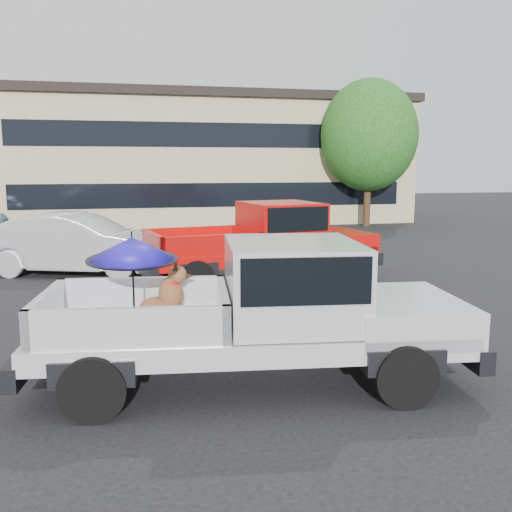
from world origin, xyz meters
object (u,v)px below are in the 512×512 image
at_px(tree_back, 265,138).
at_px(tree_right, 369,135).
at_px(silver_pickup, 273,305).
at_px(red_pickup, 274,238).
at_px(silver_sedan, 77,244).

bearing_deg(tree_back, tree_right, -69.44).
relative_size(silver_pickup, red_pickup, 0.96).
distance_m(red_pickup, silver_sedan, 5.22).
bearing_deg(red_pickup, tree_right, 46.97).
bearing_deg(silver_sedan, tree_right, -33.30).
xyz_separation_m(silver_pickup, silver_sedan, (-3.11, 8.54, -0.24)).
bearing_deg(silver_pickup, tree_right, 69.67).
distance_m(tree_right, silver_pickup, 20.51).
bearing_deg(red_pickup, silver_sedan, 148.77).
distance_m(tree_back, silver_pickup, 26.99).
bearing_deg(silver_sedan, red_pickup, -92.37).
relative_size(tree_right, silver_pickup, 1.15).
height_order(tree_right, red_pickup, tree_right).
xyz_separation_m(tree_right, silver_sedan, (-12.35, -9.50, -3.40)).
distance_m(tree_right, silver_sedan, 15.95).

